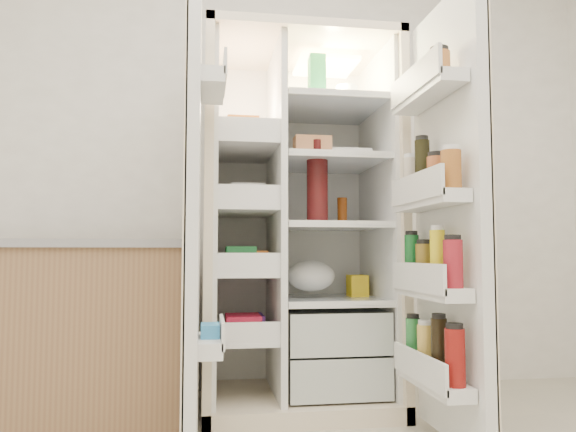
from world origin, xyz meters
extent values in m
cube|color=white|center=(0.00, 2.00, 1.35)|extent=(4.00, 0.02, 2.70)
cube|color=beige|center=(0.19, 1.93, 0.90)|extent=(0.92, 0.04, 1.80)
cube|color=beige|center=(-0.25, 1.60, 0.90)|extent=(0.04, 0.70, 1.80)
cube|color=beige|center=(0.63, 1.60, 0.90)|extent=(0.04, 0.70, 1.80)
cube|color=beige|center=(0.19, 1.60, 1.78)|extent=(0.92, 0.70, 0.04)
cube|color=beige|center=(0.19, 1.60, 0.04)|extent=(0.92, 0.70, 0.08)
cube|color=white|center=(0.19, 1.90, 0.92)|extent=(0.84, 0.02, 1.68)
cube|color=white|center=(-0.22, 1.60, 0.92)|extent=(0.02, 0.62, 1.68)
cube|color=white|center=(0.60, 1.60, 0.92)|extent=(0.02, 0.62, 1.68)
cube|color=white|center=(0.08, 1.60, 0.92)|extent=(0.03, 0.62, 1.68)
cube|color=#B5BEB9|center=(0.35, 1.58, 0.18)|extent=(0.47, 0.52, 0.19)
cube|color=#B5BEB9|center=(0.35, 1.58, 0.39)|extent=(0.47, 0.52, 0.19)
cube|color=#FFD18C|center=(0.35, 1.65, 1.72)|extent=(0.30, 0.30, 0.02)
cube|color=white|center=(-0.07, 1.60, 0.35)|extent=(0.28, 0.58, 0.02)
cube|color=white|center=(-0.07, 1.60, 0.65)|extent=(0.28, 0.58, 0.02)
cube|color=white|center=(-0.07, 1.60, 0.95)|extent=(0.28, 0.58, 0.02)
cube|color=white|center=(-0.07, 1.60, 1.25)|extent=(0.28, 0.58, 0.02)
cube|color=white|center=(0.35, 1.60, 0.52)|extent=(0.49, 0.58, 0.01)
cube|color=white|center=(0.35, 1.60, 0.88)|extent=(0.49, 0.58, 0.01)
cube|color=white|center=(0.35, 1.60, 1.20)|extent=(0.49, 0.58, 0.02)
cube|color=white|center=(0.35, 1.60, 1.48)|extent=(0.49, 0.58, 0.02)
cube|color=#E72044|center=(-0.07, 1.60, 0.41)|extent=(0.16, 0.20, 0.10)
cube|color=#24843F|center=(-0.07, 1.60, 0.72)|extent=(0.14, 0.18, 0.12)
cube|color=silver|center=(-0.07, 1.60, 0.99)|extent=(0.20, 0.22, 0.07)
cube|color=orange|center=(-0.07, 1.60, 1.33)|extent=(0.15, 0.16, 0.14)
cube|color=#6435A0|center=(-0.07, 1.60, 0.40)|extent=(0.18, 0.20, 0.09)
cube|color=orange|center=(-0.07, 1.60, 0.71)|extent=(0.14, 0.18, 0.10)
cube|color=white|center=(-0.07, 1.60, 1.02)|extent=(0.16, 0.16, 0.12)
sphere|color=orange|center=(0.22, 1.50, 0.12)|extent=(0.07, 0.07, 0.07)
sphere|color=orange|center=(0.31, 1.54, 0.12)|extent=(0.07, 0.07, 0.07)
sphere|color=orange|center=(0.41, 1.50, 0.12)|extent=(0.07, 0.07, 0.07)
sphere|color=orange|center=(0.27, 1.64, 0.12)|extent=(0.07, 0.07, 0.07)
sphere|color=orange|center=(0.37, 1.62, 0.12)|extent=(0.07, 0.07, 0.07)
sphere|color=orange|center=(0.47, 1.58, 0.12)|extent=(0.07, 0.07, 0.07)
sphere|color=orange|center=(0.19, 1.58, 0.12)|extent=(0.07, 0.07, 0.07)
ellipsoid|color=#3D7D29|center=(0.35, 1.60, 0.40)|extent=(0.26, 0.24, 0.11)
cylinder|color=#410D0E|center=(0.27, 1.47, 1.04)|extent=(0.10, 0.10, 0.31)
cylinder|color=#7E360E|center=(0.42, 1.59, 0.96)|extent=(0.05, 0.05, 0.14)
cube|color=#278F4B|center=(0.27, 1.50, 1.60)|extent=(0.08, 0.08, 0.23)
cylinder|color=white|center=(0.44, 1.56, 1.54)|extent=(0.11, 0.11, 0.10)
cylinder|color=#AA6D27|center=(0.30, 1.70, 1.54)|extent=(0.08, 0.08, 0.10)
cube|color=white|center=(0.43, 1.55, 1.24)|extent=(0.24, 0.10, 0.06)
cube|color=tan|center=(0.25, 1.52, 1.26)|extent=(0.18, 0.10, 0.11)
ellipsoid|color=silver|center=(0.26, 1.61, 0.60)|extent=(0.24, 0.22, 0.15)
cube|color=yellow|center=(0.52, 1.68, 0.58)|extent=(0.09, 0.11, 0.11)
cube|color=white|center=(-0.31, 1.05, 0.90)|extent=(0.05, 0.40, 1.72)
cube|color=beige|center=(-0.33, 1.05, 0.90)|extent=(0.01, 0.40, 1.72)
cube|color=white|center=(-0.24, 1.05, 0.40)|extent=(0.09, 0.32, 0.06)
cube|color=white|center=(-0.24, 1.05, 1.40)|extent=(0.09, 0.32, 0.06)
cube|color=#338CCC|center=(-0.24, 1.05, 0.43)|extent=(0.07, 0.12, 0.10)
cube|color=white|center=(0.69, 0.96, 0.90)|extent=(0.05, 0.58, 1.72)
cube|color=beige|center=(0.72, 0.96, 0.90)|extent=(0.01, 0.58, 1.72)
cube|color=white|center=(0.61, 0.96, 0.26)|extent=(0.11, 0.50, 0.05)
cube|color=white|center=(0.61, 0.96, 0.60)|extent=(0.11, 0.50, 0.05)
cube|color=white|center=(0.61, 0.96, 0.95)|extent=(0.11, 0.50, 0.05)
cube|color=white|center=(0.61, 0.96, 1.38)|extent=(0.11, 0.50, 0.05)
cylinder|color=maroon|center=(0.61, 0.76, 0.39)|extent=(0.07, 0.07, 0.20)
cylinder|color=black|center=(0.61, 0.89, 0.40)|extent=(0.06, 0.06, 0.22)
cylinder|color=gold|center=(0.61, 1.02, 0.38)|extent=(0.06, 0.06, 0.18)
cylinder|color=#2B813B|center=(0.61, 1.15, 0.38)|extent=(0.06, 0.06, 0.19)
cylinder|color=maroon|center=(0.61, 0.76, 0.71)|extent=(0.07, 0.07, 0.17)
cylinder|color=yellow|center=(0.61, 0.89, 0.73)|extent=(0.06, 0.06, 0.21)
cylinder|color=brown|center=(0.61, 1.02, 0.70)|extent=(0.07, 0.07, 0.16)
cylinder|color=#155D25|center=(0.61, 1.15, 0.72)|extent=(0.06, 0.06, 0.20)
cylinder|color=#985621|center=(0.61, 0.76, 1.04)|extent=(0.07, 0.07, 0.14)
cylinder|color=#A15129|center=(0.61, 0.89, 1.04)|extent=(0.07, 0.07, 0.14)
cylinder|color=black|center=(0.61, 1.02, 1.09)|extent=(0.06, 0.06, 0.23)
cylinder|color=beige|center=(0.61, 1.15, 1.06)|extent=(0.06, 0.06, 0.18)
cylinder|color=#9F5C27|center=(0.61, 0.84, 1.45)|extent=(0.08, 0.08, 0.10)
cube|color=olive|center=(-0.88, 1.59, 0.39)|extent=(1.08, 0.56, 0.77)
cube|color=#929298|center=(-0.88, 1.59, 0.79)|extent=(1.11, 0.59, 0.04)
camera|label=1|loc=(-0.26, -1.06, 0.74)|focal=34.00mm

